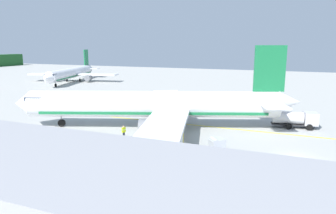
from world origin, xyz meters
name	(u,v)px	position (x,y,z in m)	size (l,w,h in m)	color
airliner_foreground	(157,105)	(6.42, 19.11, 3.39)	(33.68, 40.14, 11.90)	white
airliner_mid_apron	(72,73)	(48.27, 68.40, 2.93)	(35.33, 29.53, 10.30)	white
service_truck_fuel	(23,152)	(-12.18, 25.51, 1.42)	(6.71, 3.68, 2.41)	white
service_truck_baggage	(295,119)	(13.71, 0.30, 1.40)	(3.16, 6.50, 2.40)	silver
service_truck_catering	(172,145)	(-4.73, 12.45, 1.54)	(5.82, 3.63, 2.78)	yellow
cargo_container_near	(168,172)	(-10.14, 10.74, 0.87)	(1.96, 1.96, 1.85)	#333338
cargo_container_mid	(217,147)	(-1.87, 8.26, 0.95)	(2.30, 2.30, 2.01)	#333338
cargo_container_far	(76,142)	(-6.33, 23.71, 1.00)	(2.34, 2.34, 2.11)	#333338
crew_marshaller	(166,137)	(-0.74, 14.80, 1.04)	(0.47, 0.50, 1.76)	#191E33
crew_loader_left	(124,131)	(-0.52, 20.76, 1.06)	(0.58, 0.40, 1.78)	#191E33
crew_loader_right	(96,151)	(-8.21, 19.64, 0.98)	(0.59, 0.38, 1.66)	#191E33
apron_guide_line	(193,125)	(9.67, 14.64, 0.01)	(0.30, 60.00, 0.01)	yellow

